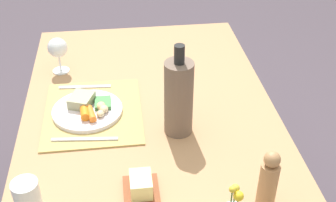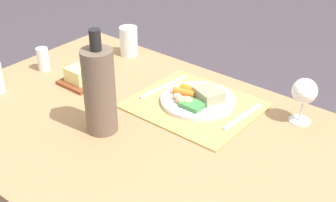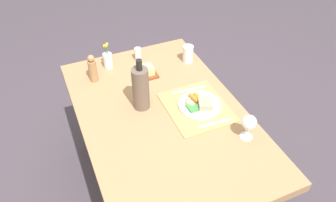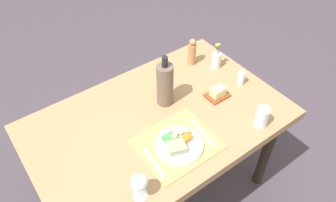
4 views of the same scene
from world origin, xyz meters
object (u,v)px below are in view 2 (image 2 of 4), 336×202
at_px(fork, 243,116).
at_px(butter_dish, 78,78).
at_px(dinner_plate, 198,99).
at_px(salt_shaker, 43,59).
at_px(cooler_bottle, 99,90).
at_px(dining_table, 148,151).
at_px(wine_glass, 304,92).
at_px(knife, 163,87).
at_px(water_tumbler, 129,43).

bearing_deg(fork, butter_dish, 20.87).
bearing_deg(dinner_plate, salt_shaker, 14.92).
height_order(salt_shaker, cooler_bottle, cooler_bottle).
distance_m(dining_table, butter_dish, 0.39).
xyz_separation_m(cooler_bottle, butter_dish, (0.27, -0.14, -0.11)).
relative_size(dinner_plate, fork, 1.25).
distance_m(dinner_plate, wine_glass, 0.33).
bearing_deg(fork, dinner_plate, 9.77).
relative_size(fork, wine_glass, 1.34).
distance_m(dining_table, wine_glass, 0.50).
xyz_separation_m(knife, wine_glass, (-0.46, -0.11, 0.09)).
height_order(cooler_bottle, wine_glass, cooler_bottle).
bearing_deg(water_tumbler, salt_shaker, 62.94).
bearing_deg(dinner_plate, butter_dish, 21.05).
xyz_separation_m(water_tumbler, wine_glass, (-0.74, 0.03, 0.05)).
xyz_separation_m(dinner_plate, fork, (-0.16, -0.02, -0.01)).
relative_size(water_tumbler, butter_dish, 0.89).
distance_m(fork, wine_glass, 0.20).
distance_m(fork, butter_dish, 0.59).
distance_m(salt_shaker, wine_glass, 0.94).
distance_m(dinner_plate, salt_shaker, 0.61).
bearing_deg(wine_glass, butter_dish, 20.95).
height_order(dining_table, cooler_bottle, cooler_bottle).
height_order(knife, cooler_bottle, cooler_bottle).
distance_m(cooler_bottle, wine_glass, 0.60).
distance_m(dining_table, cooler_bottle, 0.25).
relative_size(dining_table, fork, 7.13).
height_order(dining_table, knife, knife).
xyz_separation_m(fork, butter_dish, (0.56, 0.17, 0.02)).
bearing_deg(knife, water_tumbler, -19.25).
xyz_separation_m(water_tumbler, butter_dish, (-0.04, 0.30, -0.02)).
relative_size(fork, salt_shaker, 2.25).
bearing_deg(dinner_plate, knife, -3.07).
distance_m(knife, wine_glass, 0.48).
bearing_deg(dining_table, cooler_bottle, 38.35).
distance_m(fork, water_tumbler, 0.61).
height_order(fork, butter_dish, butter_dish).
bearing_deg(wine_glass, knife, 13.23).
bearing_deg(cooler_bottle, dinner_plate, -114.05).
bearing_deg(dining_table, salt_shaker, -5.73).
relative_size(dinner_plate, cooler_bottle, 0.77).
xyz_separation_m(knife, butter_dish, (0.25, 0.16, 0.02)).
bearing_deg(dining_table, butter_dish, -8.94).
bearing_deg(dinner_plate, wine_glass, -159.19).
distance_m(dinner_plate, water_tumbler, 0.46).
relative_size(knife, water_tumbler, 1.86).
bearing_deg(dining_table, wine_glass, -135.06).
relative_size(fork, butter_dish, 1.50).
height_order(dinner_plate, cooler_bottle, cooler_bottle).
bearing_deg(fork, wine_glass, -141.49).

